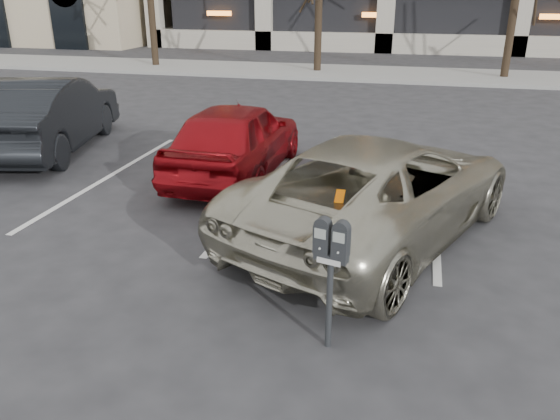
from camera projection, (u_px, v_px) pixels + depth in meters
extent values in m
plane|color=#28282B|center=(319.00, 261.00, 6.67)|extent=(140.00, 140.00, 0.00)
cube|color=gray|center=(394.00, 74.00, 21.04)|extent=(80.00, 4.00, 0.12)
cube|color=silver|center=(110.00, 176.00, 9.69)|extent=(0.10, 5.20, 0.00)
cube|color=silver|center=(261.00, 189.00, 9.06)|extent=(0.10, 5.20, 0.00)
cube|color=silver|center=(435.00, 204.00, 8.42)|extent=(0.10, 5.20, 0.00)
cylinder|color=black|center=(152.00, 22.00, 22.63)|extent=(0.28, 0.28, 3.70)
cylinder|color=black|center=(318.00, 24.00, 21.05)|extent=(0.28, 0.28, 3.70)
cylinder|color=black|center=(512.00, 24.00, 19.41)|extent=(0.28, 0.28, 3.94)
cylinder|color=black|center=(329.00, 304.00, 4.91)|extent=(0.06, 0.06, 0.90)
cube|color=black|center=(331.00, 257.00, 4.73)|extent=(0.32, 0.17, 0.06)
cube|color=silver|center=(328.00, 262.00, 4.70)|extent=(0.22, 0.06, 0.05)
cube|color=gray|center=(320.00, 234.00, 4.63)|extent=(0.10, 0.03, 0.09)
cube|color=gray|center=(338.00, 238.00, 4.56)|extent=(0.10, 0.03, 0.09)
imported|color=#B1AD97|center=(379.00, 188.00, 7.13)|extent=(3.96, 5.36, 1.35)
cube|color=#FF6E05|center=(346.00, 153.00, 6.18)|extent=(0.10, 0.20, 0.01)
imported|color=maroon|center=(236.00, 138.00, 9.53)|extent=(1.63, 3.94, 1.34)
imported|color=black|center=(47.00, 114.00, 11.01)|extent=(2.64, 4.79, 1.50)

